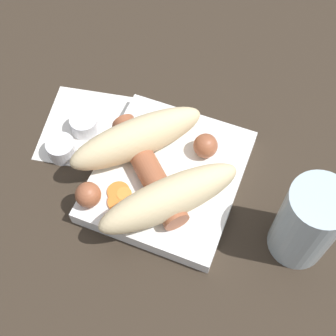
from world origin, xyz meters
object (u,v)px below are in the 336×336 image
at_px(bread_roll, 153,167).
at_px(drink_glass, 308,223).
at_px(condiment_cup_far, 62,149).
at_px(condiment_cup_near, 85,125).
at_px(sausage, 149,169).
at_px(food_tray, 168,176).

xyz_separation_m(bread_roll, drink_glass, (-0.01, -0.21, 0.01)).
bearing_deg(condiment_cup_far, condiment_cup_near, -13.22).
bearing_deg(sausage, food_tray, -54.53).
bearing_deg(food_tray, sausage, 125.47).
bearing_deg(condiment_cup_near, condiment_cup_far, 166.78).
distance_m(bread_roll, sausage, 0.02).
bearing_deg(condiment_cup_near, drink_glass, -100.24).
relative_size(sausage, drink_glass, 1.25).
bearing_deg(drink_glass, bread_roll, 87.34).
bearing_deg(bread_roll, food_tray, -41.71).
xyz_separation_m(bread_roll, condiment_cup_far, (0.00, 0.15, -0.04)).
bearing_deg(condiment_cup_near, sausage, -111.78).
distance_m(food_tray, drink_glass, 0.20).
distance_m(bread_roll, condiment_cup_far, 0.15).
relative_size(bread_roll, sausage, 1.51).
relative_size(bread_roll, drink_glass, 1.89).
relative_size(sausage, condiment_cup_near, 3.94).
bearing_deg(bread_roll, condiment_cup_far, 89.59).
bearing_deg(condiment_cup_near, bread_roll, -111.26).
xyz_separation_m(condiment_cup_near, condiment_cup_far, (-0.05, 0.01, 0.00)).
xyz_separation_m(food_tray, drink_glass, (-0.03, -0.19, 0.05)).
xyz_separation_m(bread_roll, condiment_cup_near, (0.05, 0.13, -0.04)).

